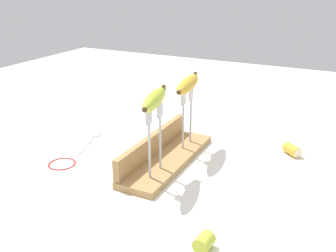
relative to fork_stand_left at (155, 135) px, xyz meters
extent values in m
plane|color=white|center=(0.11, 0.01, -0.13)|extent=(3.00, 3.00, 0.00)
cube|color=#A87F4C|center=(0.11, 0.01, -0.12)|extent=(0.42, 0.12, 0.02)
cube|color=#A87F4C|center=(0.11, 0.07, -0.08)|extent=(0.41, 0.02, 0.06)
cylinder|color=#B2B2B7|center=(-0.03, 0.00, -0.04)|extent=(0.01, 0.01, 0.16)
cube|color=#B2B2B7|center=(-0.03, 0.00, 0.06)|extent=(0.03, 0.00, 0.04)
cylinder|color=#B2B2B7|center=(0.03, 0.00, -0.04)|extent=(0.01, 0.01, 0.16)
cube|color=#B2B2B7|center=(0.03, 0.00, 0.06)|extent=(0.03, 0.00, 0.04)
cylinder|color=#B2B2B7|center=(0.18, 0.00, -0.04)|extent=(0.01, 0.01, 0.15)
cube|color=#B2B2B7|center=(0.18, 0.00, 0.05)|extent=(0.03, 0.00, 0.04)
cylinder|color=#B2B2B7|center=(0.24, 0.00, -0.04)|extent=(0.01, 0.01, 0.15)
cube|color=#B2B2B7|center=(0.24, 0.00, 0.05)|extent=(0.03, 0.00, 0.04)
ellipsoid|color=#B2C138|center=(0.00, 0.00, 0.10)|extent=(0.18, 0.07, 0.04)
cylinder|color=brown|center=(0.08, 0.02, 0.11)|extent=(0.01, 0.01, 0.02)
sphere|color=#3F2D19|center=(-0.08, -0.02, 0.10)|extent=(0.01, 0.01, 0.01)
ellipsoid|color=gold|center=(0.21, 0.00, 0.09)|extent=(0.20, 0.07, 0.04)
cylinder|color=brown|center=(0.31, 0.01, 0.10)|extent=(0.01, 0.01, 0.02)
sphere|color=#3F2D19|center=(0.12, -0.01, 0.09)|extent=(0.01, 0.01, 0.01)
cylinder|color=#B2B2B7|center=(0.09, 0.31, -0.13)|extent=(0.15, 0.05, 0.01)
cube|color=#B2B2B7|center=(0.18, 0.34, -0.13)|extent=(0.04, 0.04, 0.01)
cylinder|color=gold|center=(0.33, -0.32, -0.12)|extent=(0.06, 0.07, 0.03)
cylinder|color=beige|center=(0.31, -0.34, -0.12)|extent=(0.02, 0.02, 0.03)
cylinder|color=#B2C138|center=(-0.22, -0.23, -0.12)|extent=(0.05, 0.04, 0.04)
cylinder|color=beige|center=(-0.20, -0.24, -0.12)|extent=(0.01, 0.03, 0.03)
torus|color=red|center=(-0.05, 0.30, -0.13)|extent=(0.08, 0.08, 0.01)
camera|label=1|loc=(-0.84, -0.46, 0.40)|focal=41.29mm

